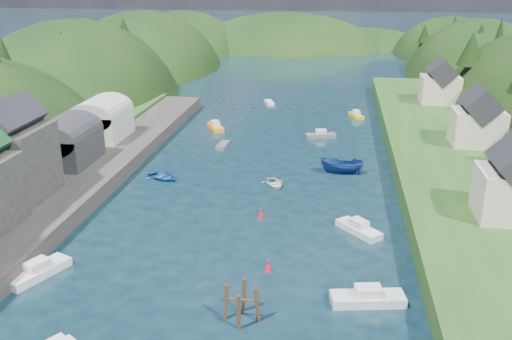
# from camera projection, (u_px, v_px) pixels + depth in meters

# --- Properties ---
(ground) EXTENTS (600.00, 600.00, 0.00)m
(ground) POSITION_uv_depth(u_px,v_px,m) (276.00, 147.00, 88.61)
(ground) COLOR black
(ground) RESTS_ON ground
(hillside_left) EXTENTS (44.00, 245.56, 52.00)m
(hillside_left) POSITION_uv_depth(u_px,v_px,m) (78.00, 140.00, 120.66)
(hillside_left) COLOR black
(hillside_left) RESTS_ON ground
(far_hills) EXTENTS (103.00, 68.00, 44.00)m
(far_hills) POSITION_uv_depth(u_px,v_px,m) (316.00, 76.00, 207.73)
(far_hills) COLOR black
(far_hills) RESTS_ON ground
(hill_trees) EXTENTS (91.32, 150.33, 12.48)m
(hill_trees) POSITION_uv_depth(u_px,v_px,m) (286.00, 62.00, 98.23)
(hill_trees) COLOR black
(hill_trees) RESTS_ON ground
(quay_left) EXTENTS (12.00, 110.00, 2.00)m
(quay_left) POSITION_uv_depth(u_px,v_px,m) (33.00, 209.00, 63.51)
(quay_left) COLOR #2D2B28
(quay_left) RESTS_ON ground
(boat_sheds) EXTENTS (7.00, 21.00, 7.50)m
(boat_sheds) POSITION_uv_depth(u_px,v_px,m) (84.00, 127.00, 80.08)
(boat_sheds) COLOR #2D2D30
(boat_sheds) RESTS_ON quay_left
(terrace_right) EXTENTS (16.00, 120.00, 2.40)m
(terrace_right) POSITION_uv_depth(u_px,v_px,m) (455.00, 169.00, 75.52)
(terrace_right) COLOR #234719
(terrace_right) RESTS_ON ground
(right_bank_cottages) EXTENTS (9.00, 59.24, 8.41)m
(right_bank_cottages) POSITION_uv_depth(u_px,v_px,m) (470.00, 120.00, 81.34)
(right_bank_cottages) COLOR beige
(right_bank_cottages) RESTS_ON terrace_right
(piling_cluster_far) EXTENTS (3.03, 2.84, 3.65)m
(piling_cluster_far) POSITION_uv_depth(u_px,v_px,m) (241.00, 306.00, 44.78)
(piling_cluster_far) COLOR #382314
(piling_cluster_far) RESTS_ON ground
(channel_buoy_near) EXTENTS (0.70, 0.70, 1.10)m
(channel_buoy_near) POSITION_uv_depth(u_px,v_px,m) (268.00, 266.00, 52.36)
(channel_buoy_near) COLOR red
(channel_buoy_near) RESTS_ON ground
(channel_buoy_far) EXTENTS (0.70, 0.70, 1.10)m
(channel_buoy_far) POSITION_uv_depth(u_px,v_px,m) (261.00, 213.00, 63.62)
(channel_buoy_far) COLOR red
(channel_buoy_far) RESTS_ON ground
(moored_boats) EXTENTS (34.63, 100.68, 2.26)m
(moored_boats) POSITION_uv_depth(u_px,v_px,m) (240.00, 218.00, 61.98)
(moored_boats) COLOR navy
(moored_boats) RESTS_ON ground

